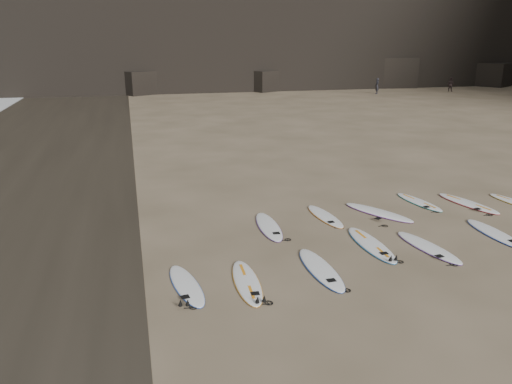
% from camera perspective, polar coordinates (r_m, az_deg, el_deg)
% --- Properties ---
extents(ground, '(240.00, 240.00, 0.00)m').
position_cam_1_polar(ground, '(14.93, 15.35, -6.40)').
color(ground, '#897559').
rests_on(ground, ground).
extents(surfboard_0, '(0.72, 2.52, 0.09)m').
position_cam_1_polar(surfboard_0, '(12.55, -1.06, -10.20)').
color(surfboard_0, white).
rests_on(surfboard_0, ground).
extents(surfboard_1, '(0.69, 2.69, 0.10)m').
position_cam_1_polar(surfboard_1, '(13.30, 7.41, -8.68)').
color(surfboard_1, white).
rests_on(surfboard_1, ground).
extents(surfboard_2, '(0.67, 2.78, 0.10)m').
position_cam_1_polar(surfboard_2, '(15.06, 13.02, -5.81)').
color(surfboard_2, white).
rests_on(surfboard_2, ground).
extents(surfboard_3, '(1.01, 2.66, 0.09)m').
position_cam_1_polar(surfboard_3, '(15.33, 19.07, -5.94)').
color(surfboard_3, white).
rests_on(surfboard_3, ground).
extents(surfboard_4, '(0.67, 2.60, 0.09)m').
position_cam_1_polar(surfboard_4, '(17.15, 25.63, -4.27)').
color(surfboard_4, white).
rests_on(surfboard_4, ground).
extents(surfboard_5, '(0.76, 2.66, 0.09)m').
position_cam_1_polar(surfboard_5, '(16.04, 1.46, -3.91)').
color(surfboard_5, white).
rests_on(surfboard_5, ground).
extents(surfboard_6, '(0.77, 2.43, 0.09)m').
position_cam_1_polar(surfboard_6, '(17.11, 7.89, -2.73)').
color(surfboard_6, white).
rests_on(surfboard_6, ground).
extents(surfboard_7, '(1.88, 2.70, 0.10)m').
position_cam_1_polar(surfboard_7, '(17.81, 13.81, -2.25)').
color(surfboard_7, white).
rests_on(surfboard_7, ground).
extents(surfboard_8, '(0.91, 2.43, 0.09)m').
position_cam_1_polar(surfboard_8, '(19.36, 18.13, -1.07)').
color(surfboard_8, white).
rests_on(surfboard_8, ground).
extents(surfboard_9, '(1.21, 2.77, 0.10)m').
position_cam_1_polar(surfboard_9, '(19.82, 23.05, -1.17)').
color(surfboard_9, white).
rests_on(surfboard_9, ground).
extents(surfboard_11, '(0.93, 2.43, 0.09)m').
position_cam_1_polar(surfboard_11, '(12.52, -7.97, -10.45)').
color(surfboard_11, white).
rests_on(surfboard_11, ground).
extents(person_a, '(0.49, 0.67, 1.70)m').
position_cam_1_polar(person_a, '(57.36, 13.66, 11.69)').
color(person_a, '#222228').
rests_on(person_a, ground).
extents(person_b, '(0.95, 0.99, 1.60)m').
position_cam_1_polar(person_b, '(62.51, 21.33, 11.39)').
color(person_b, black).
rests_on(person_b, ground).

